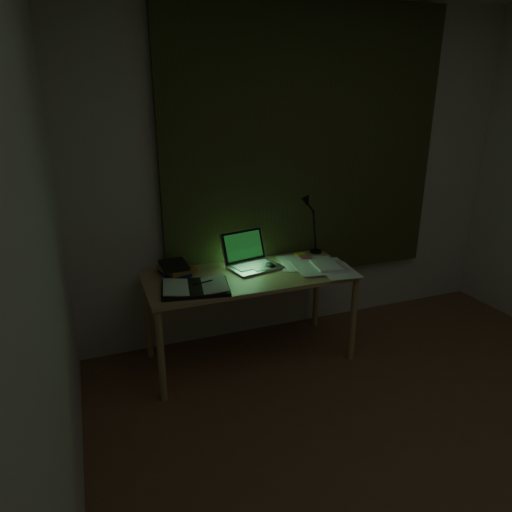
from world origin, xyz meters
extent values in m
cube|color=brown|center=(0.00, 0.00, 0.00)|extent=(3.50, 4.00, 0.00)
cube|color=beige|center=(0.00, 2.00, 1.25)|extent=(3.50, 0.00, 2.50)
cube|color=beige|center=(-1.75, 0.00, 1.25)|extent=(0.00, 4.00, 2.50)
cube|color=#32381C|center=(0.00, 1.96, 1.45)|extent=(2.20, 0.06, 2.00)
ellipsoid|color=black|center=(-0.41, 1.68, 0.67)|extent=(0.06, 0.10, 0.04)
cube|color=yellow|center=(-0.09, 1.83, 0.66)|extent=(0.07, 0.07, 0.02)
cube|color=#DD5566|center=(-0.09, 1.76, 0.66)|extent=(0.09, 0.09, 0.02)
camera|label=1|loc=(-1.58, -1.12, 1.79)|focal=32.00mm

